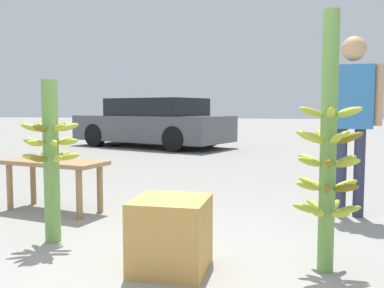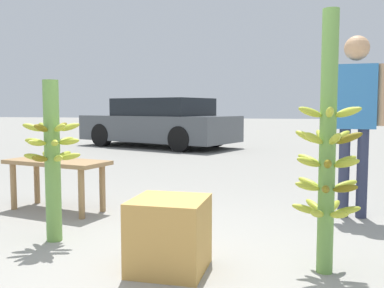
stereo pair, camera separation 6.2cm
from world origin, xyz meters
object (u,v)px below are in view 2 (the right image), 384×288
Objects in this scene: market_bench at (57,169)px; parked_car at (159,123)px; banana_stalk_left at (52,156)px; produce_crate at (169,234)px; banana_stalk_center at (327,151)px; vendor_person at (355,107)px.

parked_car is at bearing 111.62° from market_bench.
banana_stalk_left is 0.27× the size of parked_car.
parked_car reaches higher than produce_crate.
vendor_person is (0.34, 1.50, 0.27)m from banana_stalk_center.
produce_crate is at bearing -168.63° from banana_stalk_center.
vendor_person is at bearing -127.89° from parked_car.
parked_car is at bearing -56.45° from vendor_person.
market_bench is at bearing 119.68° from banana_stalk_left.
produce_crate is (1.06, -0.37, -0.44)m from banana_stalk_left.
market_bench is (-2.54, 1.08, -0.35)m from banana_stalk_center.
banana_stalk_center reaches higher than parked_car.
parked_car is 8.84m from produce_crate.
banana_stalk_center is at bearing -134.78° from parked_car.
parked_car is (-3.77, 8.18, -0.14)m from banana_stalk_center.
banana_stalk_left is 0.77× the size of banana_stalk_center.
vendor_person reaches higher than banana_stalk_left.
market_bench reaches higher than produce_crate.
market_bench is at bearing 157.05° from banana_stalk_center.
market_bench is at bearing 141.02° from produce_crate.
banana_stalk_center is at bearing -4.95° from banana_stalk_left.
banana_stalk_center reaches higher than market_bench.
banana_stalk_center is 1.13m from produce_crate.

